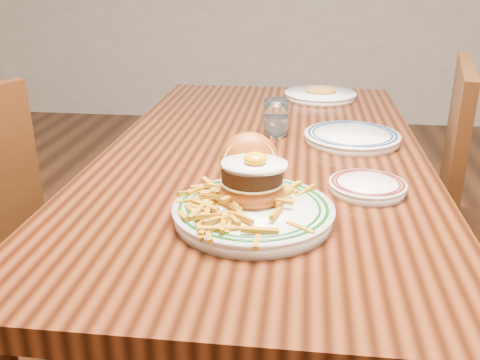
# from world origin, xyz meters

# --- Properties ---
(table) EXTENTS (0.85, 1.60, 0.75)m
(table) POSITION_xyz_m (0.00, 0.00, 0.66)
(table) COLOR black
(table) RESTS_ON floor
(main_plate) EXTENTS (0.31, 0.33, 0.15)m
(main_plate) POSITION_xyz_m (0.01, -0.41, 0.79)
(main_plate) COLOR white
(main_plate) RESTS_ON table
(side_plate) EXTENTS (0.17, 0.17, 0.03)m
(side_plate) POSITION_xyz_m (0.25, -0.26, 0.76)
(side_plate) COLOR white
(side_plate) RESTS_ON table
(rear_plate) EXTENTS (0.27, 0.27, 0.03)m
(rear_plate) POSITION_xyz_m (0.24, 0.09, 0.77)
(rear_plate) COLOR white
(rear_plate) RESTS_ON table
(water_glass) EXTENTS (0.07, 0.07, 0.11)m
(water_glass) POSITION_xyz_m (0.02, 0.13, 0.80)
(water_glass) COLOR white
(water_glass) RESTS_ON table
(far_plate) EXTENTS (0.26, 0.26, 0.05)m
(far_plate) POSITION_xyz_m (0.16, 0.61, 0.77)
(far_plate) COLOR white
(far_plate) RESTS_ON table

